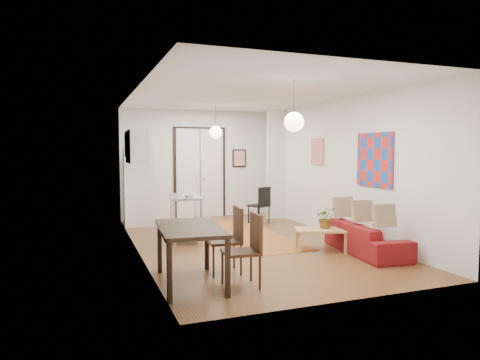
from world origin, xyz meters
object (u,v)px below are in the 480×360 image
object	(u,v)px
kitchen_counter	(185,211)
dining_table	(190,233)
dining_chair_near	(222,234)
dining_chair_far	(238,243)
sofa	(366,238)
fridge	(138,186)
black_side_chair	(257,202)
coffee_table	(321,232)

from	to	relation	value
kitchen_counter	dining_table	bearing A→B (deg)	-93.89
dining_table	dining_chair_near	distance (m)	0.76
dining_chair_far	dining_chair_near	bearing A→B (deg)	-175.20
sofa	fridge	distance (m)	5.53
dining_chair_far	kitchen_counter	bearing A→B (deg)	-175.02
dining_chair_far	fridge	bearing A→B (deg)	-167.71
kitchen_counter	dining_table	distance (m)	2.87
dining_table	dining_chair_far	xyz separation A→B (m)	(0.60, -0.25, -0.14)
fridge	dining_chair_far	bearing A→B (deg)	-79.25
sofa	black_side_chair	size ratio (longest dim) A/B	2.01
dining_table	dining_chair_near	size ratio (longest dim) A/B	1.52
sofa	fridge	size ratio (longest dim) A/B	0.97
kitchen_counter	dining_chair_near	world-z (taller)	dining_chair_near
sofa	coffee_table	xyz separation A→B (m)	(-0.66, 0.43, 0.08)
fridge	dining_table	bearing A→B (deg)	-85.83
dining_table	fridge	bearing A→B (deg)	90.91
dining_chair_near	black_side_chair	world-z (taller)	dining_chair_near
dining_chair_near	coffee_table	bearing A→B (deg)	110.99
coffee_table	dining_chair_near	bearing A→B (deg)	-163.81
dining_chair_near	black_side_chair	size ratio (longest dim) A/B	1.06
coffee_table	dining_chair_near	xyz separation A→B (m)	(-2.08, -0.60, 0.22)
coffee_table	dining_chair_far	bearing A→B (deg)	-147.90
kitchen_counter	dining_chair_far	xyz separation A→B (m)	(0.01, -3.06, -0.02)
fridge	dining_chair_far	world-z (taller)	fridge
coffee_table	kitchen_counter	xyz separation A→B (m)	(-2.09, 1.75, 0.24)
fridge	black_side_chair	world-z (taller)	fridge
kitchen_counter	fridge	world-z (taller)	fridge
dining_table	dining_chair_near	xyz separation A→B (m)	(0.60, 0.45, -0.14)
dining_chair_near	dining_chair_far	size ratio (longest dim) A/B	1.00
sofa	black_side_chair	distance (m)	3.63
sofa	dining_table	size ratio (longest dim) A/B	1.25
coffee_table	dining_chair_far	size ratio (longest dim) A/B	1.06
sofa	dining_chair_near	world-z (taller)	dining_chair_near
sofa	coffee_table	bearing A→B (deg)	63.17
sofa	dining_chair_far	distance (m)	2.89
sofa	dining_chair_far	size ratio (longest dim) A/B	1.90
sofa	black_side_chair	bearing A→B (deg)	15.72
sofa	dining_chair_near	xyz separation A→B (m)	(-2.74, -0.17, 0.30)
kitchen_counter	black_side_chair	size ratio (longest dim) A/B	1.37
dining_chair_near	dining_chair_far	distance (m)	0.70
dining_chair_far	black_side_chair	world-z (taller)	dining_chair_far
kitchen_counter	black_side_chair	distance (m)	2.57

